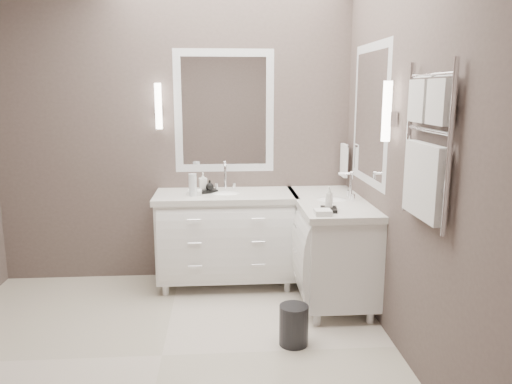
{
  "coord_description": "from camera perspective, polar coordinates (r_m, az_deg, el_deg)",
  "views": [
    {
      "loc": [
        0.41,
        -3.08,
        1.74
      ],
      "look_at": [
        0.68,
        0.7,
        0.96
      ],
      "focal_mm": 35.0,
      "sensor_mm": 36.0,
      "label": 1
    }
  ],
  "objects": [
    {
      "name": "floor",
      "position": [
        3.57,
        -10.69,
        -17.94
      ],
      "size": [
        3.2,
        3.0,
        0.01
      ],
      "primitive_type": "cube",
      "color": "beige",
      "rests_on": "ground"
    },
    {
      "name": "wall_back",
      "position": [
        4.62,
        -9.25,
        6.59
      ],
      "size": [
        3.2,
        0.01,
        2.7
      ],
      "primitive_type": "cube",
      "color": "#534642",
      "rests_on": "floor"
    },
    {
      "name": "wall_front",
      "position": [
        1.68,
        -18.12,
        -2.52
      ],
      "size": [
        3.2,
        0.01,
        2.7
      ],
      "primitive_type": "cube",
      "color": "#534642",
      "rests_on": "floor"
    },
    {
      "name": "wall_right",
      "position": [
        3.33,
        17.02,
        4.34
      ],
      "size": [
        0.01,
        3.0,
        2.7
      ],
      "primitive_type": "cube",
      "color": "#534642",
      "rests_on": "floor"
    },
    {
      "name": "vanity_back",
      "position": [
        4.49,
        -3.44,
        -4.68
      ],
      "size": [
        1.24,
        0.59,
        0.97
      ],
      "color": "white",
      "rests_on": "floor"
    },
    {
      "name": "vanity_right",
      "position": [
        4.28,
        8.48,
        -5.62
      ],
      "size": [
        0.59,
        1.24,
        0.97
      ],
      "color": "white",
      "rests_on": "floor"
    },
    {
      "name": "mirror_back",
      "position": [
        4.57,
        -3.65,
        9.18
      ],
      "size": [
        0.9,
        0.02,
        1.1
      ],
      "color": "white",
      "rests_on": "wall_back"
    },
    {
      "name": "mirror_right",
      "position": [
        4.06,
        12.91,
        8.61
      ],
      "size": [
        0.02,
        0.9,
        1.1
      ],
      "color": "white",
      "rests_on": "wall_right"
    },
    {
      "name": "sconce_back",
      "position": [
        4.54,
        -11.09,
        9.51
      ],
      "size": [
        0.06,
        0.06,
        0.4
      ],
      "color": "white",
      "rests_on": "wall_back"
    },
    {
      "name": "sconce_right",
      "position": [
        3.49,
        14.72,
        8.78
      ],
      "size": [
        0.06,
        0.06,
        0.4
      ],
      "color": "white",
      "rests_on": "wall_right"
    },
    {
      "name": "towel_bar_corner",
      "position": [
        4.63,
        10.03,
        3.66
      ],
      "size": [
        0.03,
        0.22,
        0.3
      ],
      "color": "white",
      "rests_on": "wall_right"
    },
    {
      "name": "towel_ladder",
      "position": [
        2.94,
        18.85,
        4.14
      ],
      "size": [
        0.06,
        0.58,
        0.9
      ],
      "color": "white",
      "rests_on": "wall_right"
    },
    {
      "name": "waste_bin",
      "position": [
        3.59,
        4.34,
        -14.92
      ],
      "size": [
        0.21,
        0.21,
        0.28
      ],
      "primitive_type": "cylinder",
      "rotation": [
        0.0,
        0.0,
        0.06
      ],
      "color": "black",
      "rests_on": "floor"
    },
    {
      "name": "amenity_tray_back",
      "position": [
        4.44,
        -5.68,
        0.12
      ],
      "size": [
        0.21,
        0.18,
        0.03
      ],
      "primitive_type": "cube",
      "rotation": [
        0.0,
        0.0,
        0.34
      ],
      "color": "black",
      "rests_on": "vanity_back"
    },
    {
      "name": "amenity_tray_right",
      "position": [
        3.78,
        8.32,
        -1.97
      ],
      "size": [
        0.14,
        0.18,
        0.02
      ],
      "primitive_type": "cube",
      "rotation": [
        0.0,
        0.0,
        -0.17
      ],
      "color": "black",
      "rests_on": "vanity_right"
    },
    {
      "name": "water_bottle",
      "position": [
        4.29,
        -7.24,
        0.81
      ],
      "size": [
        0.08,
        0.08,
        0.19
      ],
      "primitive_type": "cylinder",
      "rotation": [
        0.0,
        0.0,
        -0.26
      ],
      "color": "silver",
      "rests_on": "vanity_back"
    },
    {
      "name": "soap_bottle_a",
      "position": [
        4.44,
        -6.08,
        1.27
      ],
      "size": [
        0.08,
        0.08,
        0.15
      ],
      "primitive_type": "imported",
      "rotation": [
        0.0,
        0.0,
        0.19
      ],
      "color": "white",
      "rests_on": "amenity_tray_back"
    },
    {
      "name": "soap_bottle_b",
      "position": [
        4.39,
        -5.31,
        0.8
      ],
      "size": [
        0.08,
        0.08,
        0.09
      ],
      "primitive_type": "imported",
      "rotation": [
        0.0,
        0.0,
        0.17
      ],
      "color": "black",
      "rests_on": "amenity_tray_back"
    },
    {
      "name": "soap_bottle_c",
      "position": [
        3.76,
        8.36,
        -0.61
      ],
      "size": [
        0.07,
        0.07,
        0.16
      ],
      "primitive_type": "imported",
      "rotation": [
        0.0,
        0.0,
        0.09
      ],
      "color": "white",
      "rests_on": "amenity_tray_right"
    }
  ]
}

